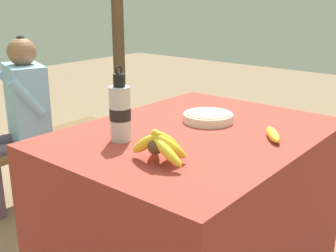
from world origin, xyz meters
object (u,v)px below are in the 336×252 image
water_bottle (120,112)px  support_post_far (117,7)px  wooden_bench (25,154)px  serving_bowl (208,117)px  loose_banana_front (273,134)px  seated_vendor (20,113)px  banana_bunch_ripe (160,144)px

water_bottle → support_post_far: support_post_far is taller
wooden_bench → support_post_far: (1.15, 0.30, 0.88)m
water_bottle → support_post_far: (1.44, 1.49, 0.33)m
serving_bowl → loose_banana_front: 0.33m
water_bottle → wooden_bench: bearing=76.4°
water_bottle → seated_vendor: (0.28, 1.18, -0.27)m
serving_bowl → water_bottle: bearing=164.5°
support_post_far → loose_banana_front: bearing=-118.4°
serving_bowl → seated_vendor: seated_vendor is taller
water_bottle → wooden_bench: size_ratio=0.21×
serving_bowl → support_post_far: 1.95m
wooden_bench → support_post_far: bearing=14.6°
banana_bunch_ripe → seated_vendor: size_ratio=0.22×
loose_banana_front → seated_vendor: 1.64m
banana_bunch_ripe → support_post_far: 2.35m
loose_banana_front → serving_bowl: bearing=83.4°
loose_banana_front → support_post_far: 2.25m
water_bottle → loose_banana_front: bearing=-49.3°
loose_banana_front → support_post_far: bearing=61.6°
water_bottle → serving_bowl: bearing=-15.5°
serving_bowl → support_post_far: size_ratio=0.09×
serving_bowl → support_post_far: support_post_far is taller
loose_banana_front → support_post_far: support_post_far is taller
loose_banana_front → banana_bunch_ripe: bearing=157.9°
loose_banana_front → seated_vendor: size_ratio=0.14×
serving_bowl → water_bottle: water_bottle is taller
serving_bowl → seated_vendor: size_ratio=0.21×
seated_vendor → water_bottle: bearing=96.3°
banana_bunch_ripe → support_post_far: (1.51, 1.75, 0.38)m
serving_bowl → wooden_bench: 1.40m
loose_banana_front → seated_vendor: seated_vendor is taller
banana_bunch_ripe → wooden_bench: size_ratio=0.17×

